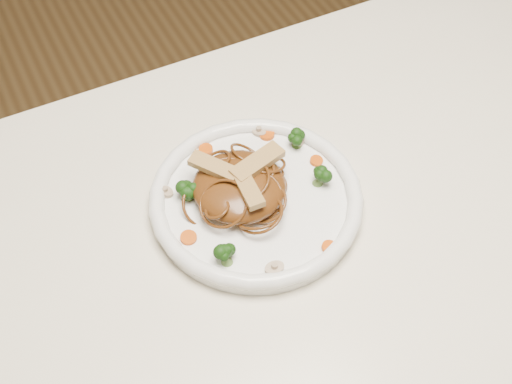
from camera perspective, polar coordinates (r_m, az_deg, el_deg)
name	(u,v)px	position (r m, az deg, el deg)	size (l,w,h in m)	color
table	(317,296)	(0.93, 5.03, -8.44)	(1.20, 0.80, 0.75)	#F3EACE
plate	(256,203)	(0.87, 0.00, -0.90)	(0.26, 0.26, 0.02)	white
noodle_mound	(239,186)	(0.86, -1.39, 0.48)	(0.12, 0.12, 0.04)	#592B11
chicken_a	(257,163)	(0.85, 0.10, 2.40)	(0.07, 0.02, 0.01)	tan
chicken_b	(214,167)	(0.85, -3.45, 2.07)	(0.06, 0.02, 0.01)	tan
chicken_c	(248,188)	(0.83, -0.68, 0.36)	(0.06, 0.02, 0.01)	tan
broccoli_0	(297,139)	(0.92, 3.40, 4.38)	(0.02, 0.02, 0.03)	#1A3E0C
broccoli_1	(188,189)	(0.86, -5.59, 0.27)	(0.03, 0.03, 0.03)	#1A3E0C
broccoli_2	(227,255)	(0.80, -2.41, -5.17)	(0.03, 0.03, 0.03)	#1A3E0C
broccoli_3	(318,175)	(0.88, 5.13, 1.38)	(0.03, 0.03, 0.03)	#1A3E0C
carrot_0	(267,134)	(0.94, 0.90, 4.74)	(0.02, 0.02, 0.01)	#C74F07
carrot_1	(189,238)	(0.83, -5.54, -3.74)	(0.02, 0.02, 0.01)	#C74F07
carrot_2	(316,161)	(0.91, 4.97, 2.55)	(0.02, 0.02, 0.01)	#C74F07
carrot_3	(206,149)	(0.92, -4.13, 3.50)	(0.02, 0.02, 0.01)	#C74F07
carrot_4	(329,247)	(0.83, 6.03, -4.52)	(0.02, 0.02, 0.01)	#C74F07
mushroom_0	(274,268)	(0.81, 1.52, -6.25)	(0.02, 0.02, 0.01)	beige
mushroom_1	(299,139)	(0.93, 3.51, 4.31)	(0.02, 0.02, 0.01)	beige
mushroom_2	(165,192)	(0.88, -7.43, 0.02)	(0.02, 0.02, 0.01)	beige
mushroom_3	(259,132)	(0.94, 0.23, 4.98)	(0.02, 0.02, 0.01)	beige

